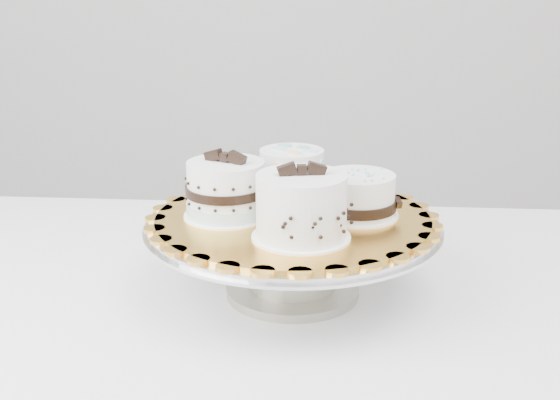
{
  "coord_description": "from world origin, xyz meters",
  "views": [
    {
      "loc": [
        -0.06,
        -0.82,
        1.17
      ],
      "look_at": [
        -0.03,
        0.08,
        0.88
      ],
      "focal_mm": 45.0,
      "sensor_mm": 36.0,
      "label": 1
    }
  ],
  "objects_px": {
    "cake_banded": "(226,192)",
    "cake_dots": "(292,172)",
    "table": "(325,351)",
    "cake_board": "(293,218)",
    "cake_swirl": "(301,208)",
    "cake_ribbon": "(358,196)",
    "cake_stand": "(293,243)"
  },
  "relations": [
    {
      "from": "cake_banded",
      "to": "cake_dots",
      "type": "distance_m",
      "value": 0.13
    },
    {
      "from": "table",
      "to": "cake_dots",
      "type": "height_order",
      "value": "cake_dots"
    },
    {
      "from": "cake_board",
      "to": "cake_swirl",
      "type": "bearing_deg",
      "value": -85.4
    },
    {
      "from": "cake_board",
      "to": "cake_dots",
      "type": "relative_size",
      "value": 3.01
    },
    {
      "from": "cake_swirl",
      "to": "cake_board",
      "type": "bearing_deg",
      "value": 89.39
    },
    {
      "from": "cake_board",
      "to": "cake_ribbon",
      "type": "bearing_deg",
      "value": -0.14
    },
    {
      "from": "table",
      "to": "cake_dots",
      "type": "relative_size",
      "value": 11.42
    },
    {
      "from": "cake_swirl",
      "to": "cake_banded",
      "type": "distance_m",
      "value": 0.13
    },
    {
      "from": "cake_stand",
      "to": "cake_banded",
      "type": "relative_size",
      "value": 2.85
    },
    {
      "from": "cake_swirl",
      "to": "cake_dots",
      "type": "xyz_separation_m",
      "value": [
        -0.0,
        0.18,
        -0.0
      ]
    },
    {
      "from": "cake_board",
      "to": "table",
      "type": "bearing_deg",
      "value": -44.1
    },
    {
      "from": "cake_banded",
      "to": "cake_ribbon",
      "type": "height_order",
      "value": "cake_banded"
    },
    {
      "from": "table",
      "to": "cake_stand",
      "type": "bearing_deg",
      "value": 141.83
    },
    {
      "from": "cake_board",
      "to": "cake_banded",
      "type": "distance_m",
      "value": 0.1
    },
    {
      "from": "cake_stand",
      "to": "cake_swirl",
      "type": "relative_size",
      "value": 3.26
    },
    {
      "from": "table",
      "to": "cake_banded",
      "type": "relative_size",
      "value": 9.96
    },
    {
      "from": "cake_dots",
      "to": "cake_banded",
      "type": "bearing_deg",
      "value": -111.57
    },
    {
      "from": "cake_board",
      "to": "cake_ribbon",
      "type": "relative_size",
      "value": 3.1
    },
    {
      "from": "cake_banded",
      "to": "cake_stand",
      "type": "bearing_deg",
      "value": 28.91
    },
    {
      "from": "table",
      "to": "cake_swirl",
      "type": "relative_size",
      "value": 11.4
    },
    {
      "from": "cake_dots",
      "to": "cake_swirl",
      "type": "bearing_deg",
      "value": -65.31
    },
    {
      "from": "cake_stand",
      "to": "cake_dots",
      "type": "relative_size",
      "value": 3.27
    },
    {
      "from": "cake_board",
      "to": "cake_stand",
      "type": "bearing_deg",
      "value": 0.0
    },
    {
      "from": "cake_dots",
      "to": "cake_ribbon",
      "type": "xyz_separation_m",
      "value": [
        0.08,
        -0.09,
        -0.01
      ]
    },
    {
      "from": "cake_board",
      "to": "cake_swirl",
      "type": "height_order",
      "value": "cake_swirl"
    },
    {
      "from": "cake_dots",
      "to": "cake_ribbon",
      "type": "height_order",
      "value": "cake_dots"
    },
    {
      "from": "cake_board",
      "to": "cake_banded",
      "type": "height_order",
      "value": "cake_banded"
    },
    {
      "from": "cake_stand",
      "to": "cake_banded",
      "type": "distance_m",
      "value": 0.12
    },
    {
      "from": "cake_banded",
      "to": "cake_swirl",
      "type": "bearing_deg",
      "value": -11.4
    },
    {
      "from": "cake_stand",
      "to": "cake_board",
      "type": "xyz_separation_m",
      "value": [
        -0.0,
        0.0,
        0.04
      ]
    },
    {
      "from": "cake_dots",
      "to": "cake_ribbon",
      "type": "relative_size",
      "value": 1.03
    },
    {
      "from": "cake_swirl",
      "to": "table",
      "type": "bearing_deg",
      "value": 41.63
    }
  ]
}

